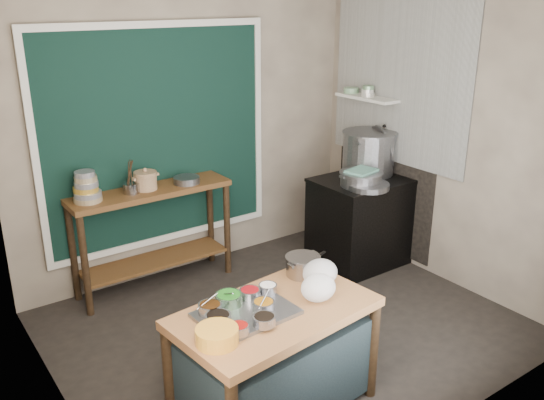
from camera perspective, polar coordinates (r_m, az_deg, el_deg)
floor at (r=4.84m, az=1.35°, el=-12.53°), size 3.50×3.00×0.02m
back_wall at (r=5.50m, az=-8.07°, el=7.25°), size 3.50×0.02×2.80m
left_wall at (r=3.54m, az=-21.94°, el=-1.11°), size 0.02×3.00×2.80m
right_wall at (r=5.46m, az=16.52°, el=6.55°), size 0.02×3.00×2.80m
curtain_panel at (r=5.33m, az=-11.19°, el=6.11°), size 2.10×0.02×1.90m
curtain_frame at (r=5.32m, az=-11.14°, el=6.09°), size 2.22×0.03×2.02m
tile_panel at (r=5.72m, az=12.44°, el=12.05°), size 0.02×1.70×1.70m
soot_patch at (r=6.04m, az=10.98°, el=1.32°), size 0.01×1.30×1.30m
wall_shelf at (r=5.88m, az=9.38°, el=9.98°), size 0.22×0.70×0.03m
prep_table at (r=3.80m, az=0.27°, el=-15.59°), size 1.32×0.84×0.75m
back_counter at (r=5.36m, az=-11.65°, el=-3.73°), size 1.45×0.40×0.95m
stove_block at (r=5.81m, az=8.83°, el=-2.20°), size 0.90×0.68×0.85m
stove_top at (r=5.66m, az=9.06°, el=1.93°), size 0.92×0.69×0.03m
condiment_tray at (r=3.53m, az=-2.57°, el=-11.17°), size 0.59×0.43×0.03m
condiment_bowls at (r=3.51m, az=-3.29°, el=-10.53°), size 0.59×0.47×0.07m
yellow_basin at (r=3.27m, az=-5.47°, el=-13.23°), size 0.28×0.28×0.09m
saucepan at (r=3.97m, az=3.07°, el=-6.51°), size 0.30×0.30×0.14m
plastic_bag_a at (r=3.66m, az=4.61°, el=-8.66°), size 0.27×0.24×0.17m
plastic_bag_b at (r=3.83m, az=4.78°, el=-7.20°), size 0.27×0.24×0.18m
bowl_stack at (r=4.98m, az=-17.88°, el=1.12°), size 0.23×0.23×0.26m
utensil_cup at (r=5.11m, az=-13.78°, el=1.17°), size 0.19×0.19×0.09m
ceramic_crock at (r=5.16m, az=-12.40°, el=1.79°), size 0.24×0.24×0.14m
wide_bowl at (r=5.28m, az=-8.45°, el=1.98°), size 0.29×0.29×0.06m
stock_pot at (r=5.78m, az=9.53°, el=4.64°), size 0.71×0.71×0.43m
pot_lid at (r=5.86m, az=10.78°, el=5.01°), size 0.27×0.50×0.48m
steamer at (r=5.43m, az=8.82°, el=2.09°), size 0.48×0.48×0.14m
green_cloth at (r=5.40m, az=8.87°, el=2.88°), size 0.31×0.26×0.02m
shallow_pan at (r=5.37m, az=9.51°, el=1.39°), size 0.49×0.49×0.05m
shelf_bowl_stack at (r=5.86m, az=9.51°, el=10.58°), size 0.13×0.13×0.10m
shelf_bowl_green at (r=6.04m, az=7.85°, el=10.72°), size 0.20×0.20×0.05m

